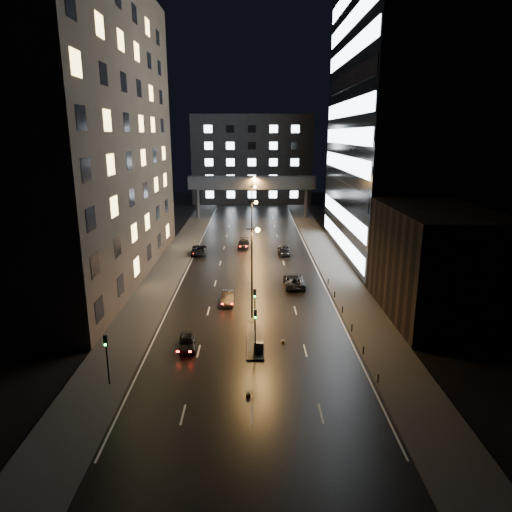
% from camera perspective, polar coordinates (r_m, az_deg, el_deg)
% --- Properties ---
extents(ground, '(160.00, 160.00, 0.00)m').
position_cam_1_polar(ground, '(81.32, -0.51, 1.03)').
color(ground, black).
rests_on(ground, ground).
extents(sidewalk_left, '(5.00, 110.00, 0.15)m').
position_cam_1_polar(sidewalk_left, '(77.48, -9.79, 0.16)').
color(sidewalk_left, '#383533').
rests_on(sidewalk_left, ground).
extents(sidewalk_right, '(5.00, 110.00, 0.15)m').
position_cam_1_polar(sidewalk_right, '(77.47, 8.78, 0.20)').
color(sidewalk_right, '#383533').
rests_on(sidewalk_right, ground).
extents(building_left, '(15.00, 48.00, 40.00)m').
position_cam_1_polar(building_left, '(66.83, -20.89, 14.37)').
color(building_left, '#2D2319').
rests_on(building_left, ground).
extents(building_right_low, '(10.00, 18.00, 12.00)m').
position_cam_1_polar(building_right_low, '(53.67, 21.36, -0.77)').
color(building_right_low, black).
rests_on(building_right_low, ground).
extents(building_right_glass, '(20.00, 36.00, 45.00)m').
position_cam_1_polar(building_right_glass, '(79.01, 18.70, 16.33)').
color(building_right_glass, black).
rests_on(building_right_glass, ground).
extents(building_far, '(34.00, 14.00, 25.00)m').
position_cam_1_polar(building_far, '(137.10, -0.52, 12.02)').
color(building_far, '#333335').
rests_on(building_far, ground).
extents(skybridge, '(30.00, 3.00, 10.00)m').
position_cam_1_polar(skybridge, '(109.50, -0.52, 9.08)').
color(skybridge, '#333335').
rests_on(skybridge, ground).
extents(median_island, '(1.60, 8.00, 0.15)m').
position_cam_1_polar(median_island, '(45.35, -0.12, -10.55)').
color(median_island, '#383533').
rests_on(median_island, ground).
extents(traffic_signal_near, '(0.28, 0.34, 4.40)m').
position_cam_1_polar(traffic_signal_near, '(46.45, -0.14, -5.86)').
color(traffic_signal_near, black).
rests_on(traffic_signal_near, median_island).
extents(traffic_signal_far, '(0.28, 0.34, 4.40)m').
position_cam_1_polar(traffic_signal_far, '(41.36, -0.09, -8.57)').
color(traffic_signal_far, black).
rests_on(traffic_signal_far, median_island).
extents(traffic_signal_corner, '(0.28, 0.34, 4.40)m').
position_cam_1_polar(traffic_signal_corner, '(38.66, -18.18, -11.39)').
color(traffic_signal_corner, black).
rests_on(traffic_signal_corner, ground).
extents(bollard_row, '(0.12, 25.12, 0.90)m').
position_cam_1_polar(bollard_row, '(50.34, 11.29, -7.71)').
color(bollard_row, black).
rests_on(bollard_row, ground).
extents(streetlight_near, '(1.45, 0.50, 10.15)m').
position_cam_1_polar(streetlight_near, '(48.72, -0.33, -0.64)').
color(streetlight_near, black).
rests_on(streetlight_near, ground).
extents(streetlight_mid_a, '(1.45, 0.50, 10.15)m').
position_cam_1_polar(streetlight_mid_a, '(68.19, -0.38, 3.89)').
color(streetlight_mid_a, black).
rests_on(streetlight_mid_a, ground).
extents(streetlight_mid_b, '(1.45, 0.50, 10.15)m').
position_cam_1_polar(streetlight_mid_b, '(87.90, -0.41, 6.41)').
color(streetlight_mid_b, black).
rests_on(streetlight_mid_b, ground).
extents(streetlight_far, '(1.45, 0.50, 10.15)m').
position_cam_1_polar(streetlight_far, '(107.72, -0.43, 8.00)').
color(streetlight_far, black).
rests_on(streetlight_far, ground).
extents(car_away_a, '(2.03, 4.00, 1.30)m').
position_cam_1_polar(car_away_a, '(44.25, -8.60, -10.59)').
color(car_away_a, black).
rests_on(car_away_a, ground).
extents(car_away_b, '(1.50, 4.28, 1.41)m').
position_cam_1_polar(car_away_b, '(54.84, -3.52, -5.22)').
color(car_away_b, black).
rests_on(car_away_b, ground).
extents(car_away_c, '(2.68, 5.37, 1.46)m').
position_cam_1_polar(car_away_c, '(77.10, -7.17, 0.69)').
color(car_away_c, black).
rests_on(car_away_c, ground).
extents(car_away_d, '(2.08, 4.80, 1.38)m').
position_cam_1_polar(car_away_d, '(81.37, -1.56, 1.53)').
color(car_away_d, black).
rests_on(car_away_d, ground).
extents(car_toward_a, '(2.66, 5.64, 1.56)m').
position_cam_1_polar(car_toward_a, '(60.77, 4.80, -3.13)').
color(car_toward_a, black).
rests_on(car_toward_a, ground).
extents(car_toward_b, '(2.09, 4.95, 1.43)m').
position_cam_1_polar(car_toward_b, '(77.01, 3.54, 0.75)').
color(car_toward_b, black).
rests_on(car_toward_b, ground).
extents(utility_cabinet, '(0.95, 0.63, 1.07)m').
position_cam_1_polar(utility_cabinet, '(42.68, 0.34, -11.36)').
color(utility_cabinet, '#444446').
rests_on(utility_cabinet, median_island).
extents(cone_a, '(0.52, 0.52, 0.46)m').
position_cam_1_polar(cone_a, '(36.74, -0.96, -16.88)').
color(cone_a, orange).
rests_on(cone_a, ground).
extents(cone_b, '(0.36, 0.36, 0.49)m').
position_cam_1_polar(cone_b, '(44.94, 3.39, -10.58)').
color(cone_b, orange).
rests_on(cone_b, ground).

